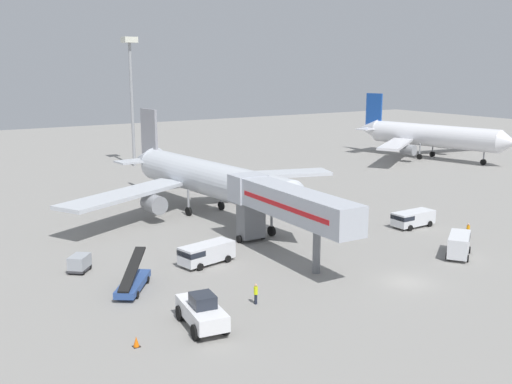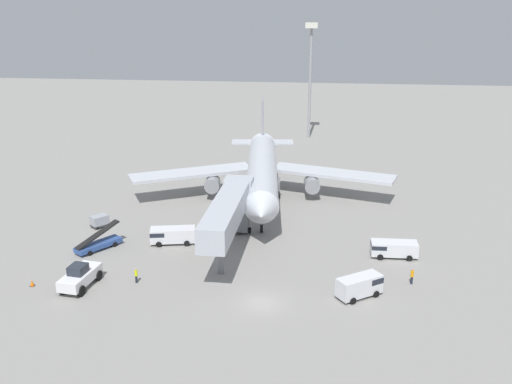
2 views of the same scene
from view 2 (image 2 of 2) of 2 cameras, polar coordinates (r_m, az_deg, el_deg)
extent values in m
plane|color=gray|center=(59.75, 0.52, -10.51)|extent=(300.00, 300.00, 0.00)
cylinder|color=silver|center=(85.36, 0.58, 1.92)|extent=(7.03, 29.60, 4.25)
cone|color=silver|center=(69.81, 0.51, -1.94)|extent=(4.48, 3.85, 4.17)
cone|color=silver|center=(102.04, 0.63, 4.88)|extent=(4.53, 5.76, 4.04)
cube|color=gray|center=(99.86, 0.64, 6.89)|extent=(0.76, 4.26, 6.80)
cube|color=silver|center=(100.33, 2.09, 4.76)|extent=(5.37, 3.56, 0.24)
cube|color=silver|center=(100.35, -0.83, 4.77)|extent=(5.37, 3.56, 0.24)
cube|color=silver|center=(88.73, 7.30, 1.77)|extent=(18.65, 9.24, 0.44)
cube|color=silver|center=(88.81, -6.12, 1.83)|extent=(18.10, 12.16, 0.44)
cylinder|color=gray|center=(87.79, 5.34, 0.72)|extent=(2.45, 3.04, 2.19)
cylinder|color=gray|center=(87.84, -4.17, 0.77)|extent=(2.45, 3.04, 2.19)
cylinder|color=gray|center=(75.39, 0.53, -2.51)|extent=(0.28, 0.28, 2.76)
cylinder|color=black|center=(75.89, 0.53, -3.48)|extent=(0.45, 1.13, 1.10)
cylinder|color=gray|center=(87.85, 2.18, 0.58)|extent=(0.28, 0.28, 2.76)
cylinder|color=black|center=(88.29, 2.17, -0.27)|extent=(0.45, 1.13, 1.10)
cylinder|color=gray|center=(87.87, -1.01, 0.60)|extent=(0.28, 0.28, 2.76)
cylinder|color=black|center=(88.31, -1.01, -0.25)|extent=(0.45, 1.13, 1.10)
cube|color=#B2B7C1|center=(66.39, -2.92, -2.10)|extent=(3.48, 16.66, 2.70)
cube|color=red|center=(66.68, -4.20, -2.03)|extent=(0.44, 13.93, 0.44)
cube|color=#B2B7C1|center=(74.64, -1.65, 0.29)|extent=(3.53, 2.90, 2.84)
cube|color=#232833|center=(75.78, -1.49, 0.77)|extent=(3.31, 0.34, 0.90)
cube|color=slate|center=(75.18, -1.70, -2.24)|extent=(2.60, 1.87, 3.88)
cylinder|color=black|center=(76.13, -2.74, -3.55)|extent=(0.32, 0.81, 0.80)
cylinder|color=black|center=(75.68, -0.62, -3.67)|extent=(0.32, 0.81, 0.80)
cylinder|color=slate|center=(64.73, -3.42, -6.02)|extent=(0.70, 0.70, 4.28)
cube|color=white|center=(64.86, -16.38, -7.76)|extent=(2.98, 5.72, 1.10)
cube|color=#232833|center=(64.22, -16.59, -7.06)|extent=(1.80, 2.00, 0.90)
cylinder|color=black|center=(63.24, -16.31, -9.01)|extent=(0.55, 1.15, 1.10)
cylinder|color=black|center=(64.29, -17.96, -8.71)|extent=(0.55, 1.15, 1.10)
cylinder|color=black|center=(65.96, -14.76, -7.68)|extent=(0.55, 1.15, 1.10)
cylinder|color=black|center=(66.96, -16.37, -7.42)|extent=(0.55, 1.15, 1.10)
cube|color=#2D4C8E|center=(73.46, -14.76, -4.88)|extent=(4.70, 5.61, 0.55)
cube|color=black|center=(72.97, -14.84, -3.93)|extent=(4.13, 5.21, 2.02)
cylinder|color=black|center=(75.02, -13.97, -4.54)|extent=(0.53, 0.61, 0.60)
cylinder|color=black|center=(73.82, -13.29, -4.87)|extent=(0.53, 0.61, 0.60)
cylinder|color=black|center=(73.37, -16.20, -5.28)|extent=(0.53, 0.61, 0.60)
cylinder|color=black|center=(72.14, -15.54, -5.63)|extent=(0.53, 0.61, 0.60)
cube|color=silver|center=(61.17, 9.80, -8.76)|extent=(4.86, 4.19, 1.89)
cube|color=#1E232D|center=(61.90, 10.98, -8.05)|extent=(2.29, 2.37, 0.61)
cylinder|color=black|center=(63.00, 10.29, -8.85)|extent=(0.74, 0.66, 0.68)
cylinder|color=black|center=(61.83, 11.32, -9.48)|extent=(0.74, 0.66, 0.68)
cylinder|color=black|center=(61.38, 8.17, -9.51)|extent=(0.74, 0.66, 0.68)
cylinder|color=black|center=(60.17, 9.18, -10.17)|extent=(0.74, 0.66, 0.68)
cube|color=silver|center=(70.78, 13.00, -5.23)|extent=(5.29, 2.20, 1.52)
cube|color=#1E232D|center=(70.42, 11.58, -4.95)|extent=(1.72, 2.16, 0.49)
cylinder|color=black|center=(69.94, 11.74, -6.07)|extent=(0.69, 0.39, 0.68)
cylinder|color=black|center=(71.76, 11.57, -5.40)|extent=(0.69, 0.39, 0.68)
cylinder|color=black|center=(70.42, 14.38, -6.10)|extent=(0.69, 0.39, 0.68)
cylinder|color=black|center=(72.22, 14.14, -5.44)|extent=(0.69, 0.39, 0.68)
cube|color=silver|center=(73.25, -7.91, -4.03)|extent=(5.68, 3.11, 1.62)
cube|color=#1E232D|center=(73.24, -9.35, -3.81)|extent=(2.10, 2.41, 0.52)
cylinder|color=black|center=(72.74, -9.23, -4.92)|extent=(0.74, 0.50, 0.68)
cylinder|color=black|center=(74.57, -9.13, -4.31)|extent=(0.74, 0.50, 0.68)
cylinder|color=black|center=(72.56, -6.60, -4.86)|extent=(0.74, 0.50, 0.68)
cylinder|color=black|center=(74.39, -6.57, -4.25)|extent=(0.74, 0.50, 0.68)
cube|color=#38383D|center=(80.34, -14.63, -3.03)|extent=(2.45, 2.53, 0.22)
cube|color=#999EA5|center=(80.10, -14.67, -2.58)|extent=(2.45, 2.53, 1.14)
cylinder|color=black|center=(79.52, -14.85, -3.36)|extent=(0.32, 0.35, 0.36)
cylinder|color=black|center=(80.61, -15.31, -3.10)|extent=(0.32, 0.35, 0.36)
cylinder|color=black|center=(80.16, -13.94, -3.10)|extent=(0.32, 0.35, 0.36)
cylinder|color=black|center=(81.24, -14.40, -2.85)|extent=(0.32, 0.35, 0.36)
cylinder|color=#1E2333|center=(64.59, -11.31, -8.14)|extent=(0.28, 0.28, 0.80)
cylinder|color=#D8EA19|center=(64.28, -11.35, -7.57)|extent=(0.37, 0.37, 0.63)
sphere|color=tan|center=(64.09, -11.37, -7.22)|extent=(0.22, 0.22, 0.22)
cylinder|color=#1E2333|center=(65.18, 14.59, -8.12)|extent=(0.34, 0.34, 0.84)
cylinder|color=orange|center=(64.85, 14.64, -7.52)|extent=(0.46, 0.46, 0.67)
sphere|color=tan|center=(64.65, 14.67, -7.15)|extent=(0.23, 0.23, 0.23)
cube|color=black|center=(67.04, -20.50, -8.36)|extent=(0.47, 0.47, 0.03)
cone|color=orange|center=(66.88, -20.53, -8.08)|extent=(0.40, 0.40, 0.70)
cylinder|color=#93969B|center=(123.72, 5.16, 10.15)|extent=(0.56, 0.56, 22.17)
cube|color=silver|center=(122.58, 5.32, 15.51)|extent=(2.40, 2.40, 1.00)
camera|label=1|loc=(46.97, -58.37, -3.88)|focal=42.06mm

